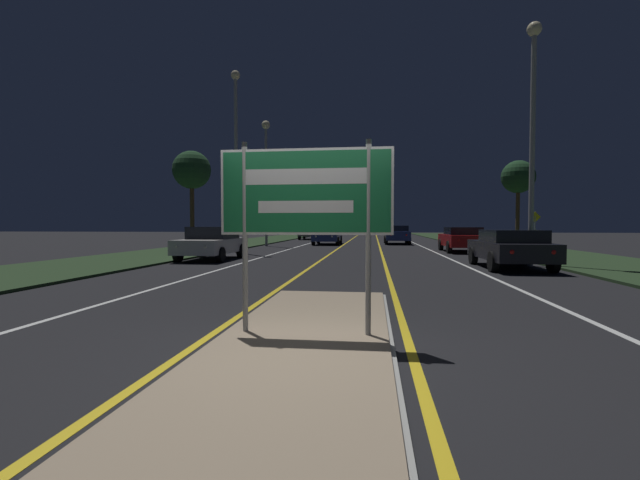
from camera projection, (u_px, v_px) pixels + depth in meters
ground_plane at (296, 356)px, 4.86m from camera, size 160.00×160.00×0.00m
median_island at (306, 337)px, 5.52m from camera, size 2.24×6.95×0.10m
verge_left at (201, 249)px, 25.86m from camera, size 5.00×100.00×0.08m
verge_right at (531, 251)px, 23.52m from camera, size 5.00×100.00×0.08m
centre_line_yellow_left at (342, 246)px, 29.81m from camera, size 0.12×70.00×0.01m
centre_line_yellow_right at (380, 246)px, 29.49m from camera, size 0.12×70.00×0.01m
lane_line_white_left at (301, 246)px, 30.17m from camera, size 0.12×70.00×0.01m
lane_line_white_right at (422, 247)px, 29.13m from camera, size 0.12×70.00×0.01m
edge_line_white_left at (259, 246)px, 30.54m from camera, size 0.10×70.00×0.01m
edge_line_white_right at (468, 247)px, 28.76m from camera, size 0.10×70.00×0.01m
highway_sign at (305, 199)px, 5.45m from camera, size 2.22×0.07×2.46m
streetlight_left_near at (236, 142)px, 22.52m from camera, size 0.48×0.48×9.58m
streetlight_left_far at (266, 161)px, 29.56m from camera, size 0.58×0.58×8.68m
streetlight_right_near at (533, 111)px, 15.24m from camera, size 0.51×0.51×8.68m
car_receding_0 at (510, 247)px, 14.61m from camera, size 2.01×4.39×1.32m
car_receding_1 at (462, 239)px, 23.40m from camera, size 2.01×4.46×1.36m
car_receding_2 at (397, 234)px, 33.13m from camera, size 1.92×4.80×1.43m
car_approaching_0 at (212, 242)px, 18.35m from camera, size 1.99×4.20×1.41m
car_approaching_1 at (328, 235)px, 32.47m from camera, size 1.98×4.81×1.35m
car_approaching_2 at (310, 232)px, 43.78m from camera, size 1.87×4.78×1.48m
warning_sign at (535, 227)px, 23.77m from camera, size 0.60×0.06×2.14m
roadside_palm_left at (192, 171)px, 24.00m from camera, size 2.13×2.13×5.56m
roadside_palm_right at (518, 178)px, 27.07m from camera, size 2.07×2.07×5.49m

